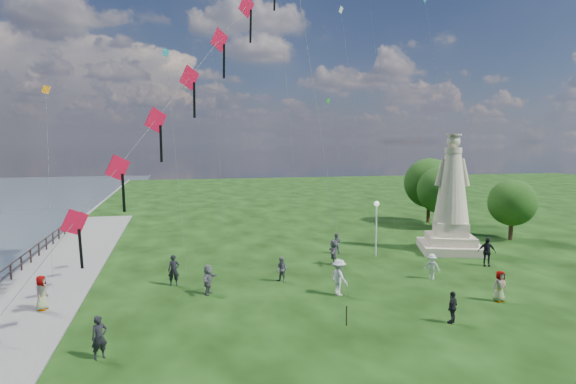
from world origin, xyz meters
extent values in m
cube|color=slate|center=(-14.00, 8.00, 0.05)|extent=(5.00, 60.00, 0.10)
cylinder|color=black|center=(-16.30, 14.00, 0.50)|extent=(0.11, 0.11, 1.00)
cylinder|color=black|center=(-16.30, 16.00, 0.50)|extent=(0.11, 0.11, 1.00)
cylinder|color=black|center=(-16.30, 18.00, 0.50)|extent=(0.11, 0.11, 1.00)
cylinder|color=black|center=(-16.30, 20.00, 0.50)|extent=(0.11, 0.11, 1.00)
cylinder|color=black|center=(-16.30, 22.00, 0.50)|extent=(0.11, 0.11, 1.00)
cylinder|color=black|center=(-16.30, 24.00, 0.50)|extent=(0.11, 0.11, 1.00)
cylinder|color=black|center=(-16.30, 26.00, 0.50)|extent=(0.11, 0.11, 1.00)
cylinder|color=black|center=(-16.30, 28.00, 0.50)|extent=(0.11, 0.11, 1.00)
cylinder|color=black|center=(-16.30, 30.00, 0.50)|extent=(0.11, 0.11, 1.00)
cylinder|color=black|center=(-16.30, 32.00, 0.50)|extent=(0.11, 0.11, 1.00)
cylinder|color=black|center=(-16.30, 34.00, 0.50)|extent=(0.11, 0.11, 1.00)
cylinder|color=black|center=(-16.30, 36.00, 0.50)|extent=(0.11, 0.11, 1.00)
cube|color=#BAAF8D|center=(13.07, 15.09, 0.30)|extent=(5.46, 5.46, 0.61)
cube|color=#BAAF8D|center=(13.07, 15.09, 0.91)|extent=(4.16, 4.16, 0.61)
cube|color=#BAAF8D|center=(13.07, 15.09, 1.73)|extent=(2.86, 2.86, 1.02)
cylinder|color=#BAAF8D|center=(13.07, 15.09, 7.52)|extent=(1.56, 1.56, 0.41)
sphere|color=#BAAF8D|center=(13.07, 15.09, 8.15)|extent=(0.93, 0.93, 0.93)
cylinder|color=#BAAF8D|center=(13.07, 15.09, 8.64)|extent=(1.12, 1.12, 0.10)
cylinder|color=silver|center=(7.04, 14.88, 1.83)|extent=(0.11, 0.11, 3.66)
sphere|color=white|center=(7.04, 14.88, 3.77)|extent=(0.37, 0.37, 0.37)
cylinder|color=#382314|center=(17.46, 23.87, 1.11)|extent=(0.36, 0.36, 2.23)
sphere|color=#1A3A10|center=(17.46, 23.87, 3.62)|extent=(4.45, 4.45, 4.45)
cylinder|color=#382314|center=(20.30, 17.67, 0.96)|extent=(0.36, 0.36, 1.92)
sphere|color=#1A3A10|center=(20.30, 17.67, 3.13)|extent=(3.85, 3.85, 3.85)
cylinder|color=#382314|center=(17.94, 26.95, 1.24)|extent=(0.36, 0.36, 2.48)
sphere|color=#1A3A10|center=(17.94, 26.95, 4.03)|extent=(4.96, 4.96, 4.96)
imported|color=black|center=(-9.67, 2.02, 0.83)|extent=(0.72, 0.63, 1.65)
imported|color=#595960|center=(-0.87, 10.17, 0.74)|extent=(0.81, 0.83, 1.47)
imported|color=silver|center=(1.60, 7.18, 0.97)|extent=(1.05, 1.40, 1.93)
imported|color=black|center=(5.24, 2.20, 0.73)|extent=(0.95, 0.87, 1.47)
imported|color=#595960|center=(9.24, 4.29, 0.80)|extent=(0.81, 0.53, 1.60)
imported|color=#595960|center=(-5.18, 8.88, 0.81)|extent=(1.26, 1.64, 1.62)
imported|color=black|center=(-6.98, 10.90, 0.88)|extent=(0.65, 0.44, 1.76)
imported|color=#595960|center=(4.56, 16.38, 0.76)|extent=(0.86, 0.74, 1.51)
imported|color=silver|center=(7.94, 8.72, 0.76)|extent=(1.06, 1.04, 1.52)
imported|color=black|center=(13.02, 10.66, 0.95)|extent=(1.24, 0.98, 1.89)
imported|color=#595960|center=(-13.13, 7.97, 0.84)|extent=(0.64, 0.90, 1.69)
imported|color=#595960|center=(3.31, 13.20, 0.85)|extent=(1.02, 1.69, 1.70)
cube|color=red|center=(-10.25, 1.52, 5.31)|extent=(0.87, 0.64, 1.03)
cube|color=black|center=(-10.07, 1.42, 4.36)|extent=(0.10, 0.28, 1.48)
cube|color=red|center=(-8.85, 2.60, 7.15)|extent=(0.87, 0.64, 1.03)
cube|color=black|center=(-8.67, 2.50, 6.20)|extent=(0.10, 0.28, 1.48)
cube|color=red|center=(-7.46, 3.68, 9.00)|extent=(0.87, 0.64, 1.03)
cube|color=black|center=(-7.28, 3.58, 8.05)|extent=(0.10, 0.28, 1.48)
cube|color=red|center=(-6.07, 4.76, 10.85)|extent=(0.87, 0.64, 1.03)
cube|color=black|center=(-5.89, 4.66, 9.90)|extent=(0.10, 0.28, 1.48)
cube|color=red|center=(-4.67, 5.84, 12.69)|extent=(0.87, 0.64, 1.03)
cube|color=black|center=(-4.49, 5.74, 11.74)|extent=(0.10, 0.28, 1.48)
cube|color=red|center=(-3.28, 6.92, 14.54)|extent=(0.87, 0.64, 1.03)
cube|color=black|center=(-3.10, 6.82, 13.59)|extent=(0.10, 0.28, 1.48)
cylinder|color=black|center=(0.50, 3.00, 0.45)|extent=(0.06, 0.06, 0.90)
cube|color=teal|center=(-7.23, 19.06, 14.36)|extent=(0.51, 0.39, 0.57)
cylinder|color=#595959|center=(-6.73, 16.56, 7.20)|extent=(1.02, 5.02, 14.31)
cube|color=silver|center=(6.86, 22.45, 18.97)|extent=(0.51, 0.39, 0.57)
cylinder|color=#595959|center=(7.36, 19.95, 9.51)|extent=(1.02, 5.02, 18.92)
cylinder|color=#595959|center=(10.98, 23.32, 11.46)|extent=(1.02, 5.02, 22.82)
cylinder|color=#595959|center=(-3.26, 27.10, 13.25)|extent=(1.02, 5.02, 26.40)
cube|color=green|center=(8.73, 31.53, 12.32)|extent=(0.51, 0.39, 0.57)
cylinder|color=#595959|center=(9.23, 29.03, 6.18)|extent=(1.02, 5.02, 12.27)
cube|color=orange|center=(-15.04, 18.85, 11.59)|extent=(0.51, 0.39, 0.57)
cylinder|color=#595959|center=(-14.54, 16.35, 5.82)|extent=(1.02, 5.02, 11.55)
cylinder|color=#595959|center=(1.99, 21.54, 13.38)|extent=(1.02, 5.02, 26.65)
cylinder|color=#595959|center=(15.23, 20.45, 10.25)|extent=(1.02, 5.02, 20.41)
camera|label=1|loc=(-6.71, -16.49, 8.14)|focal=30.00mm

